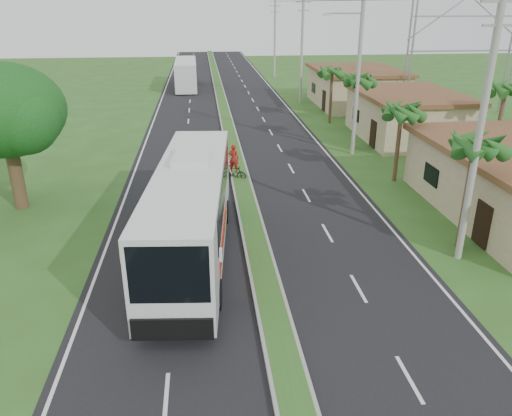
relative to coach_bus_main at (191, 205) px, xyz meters
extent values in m
plane|color=#30541E|center=(2.80, -3.55, -2.31)|extent=(180.00, 180.00, 0.00)
cube|color=black|center=(2.80, 16.45, -2.30)|extent=(14.00, 160.00, 0.02)
cube|color=gray|center=(2.80, 16.45, -2.21)|extent=(1.20, 160.00, 0.17)
cube|color=#30541E|center=(2.80, 16.45, -2.12)|extent=(0.95, 160.00, 0.02)
cube|color=silver|center=(-3.90, 16.45, -2.31)|extent=(0.12, 160.00, 0.01)
cube|color=silver|center=(9.50, 16.45, -2.31)|extent=(0.12, 160.00, 0.01)
cube|color=tan|center=(16.80, 18.45, -0.63)|extent=(7.00, 10.00, 3.35)
cube|color=#57311F|center=(16.80, 18.45, 1.20)|extent=(7.60, 10.60, 0.32)
cube|color=tan|center=(16.80, 32.45, -0.56)|extent=(8.00, 11.00, 3.50)
cube|color=#57311F|center=(16.80, 32.45, 1.35)|extent=(8.60, 11.60, 0.32)
cylinder|color=#473321|center=(11.80, -0.55, 0.19)|extent=(0.26, 0.26, 5.00)
cylinder|color=#473321|center=(12.20, 8.45, -0.01)|extent=(0.26, 0.26, 4.60)
cylinder|color=#473321|center=(11.60, 15.45, 0.39)|extent=(0.26, 0.26, 5.40)
cylinder|color=#473321|center=(12.10, 24.45, 0.09)|extent=(0.26, 0.26, 4.80)
cylinder|color=#473321|center=(20.30, 11.45, 0.29)|extent=(0.26, 0.26, 5.20)
cylinder|color=#473321|center=(-9.20, 6.45, -0.31)|extent=(0.70, 0.70, 4.00)
ellipsoid|color=#134212|center=(-9.20, 6.45, 2.89)|extent=(6.00, 6.00, 4.68)
sphere|color=#134212|center=(-8.00, 5.45, 2.59)|extent=(3.40, 3.40, 3.40)
cylinder|color=gray|center=(11.30, -1.55, 3.19)|extent=(0.28, 0.28, 11.00)
cube|color=gray|center=(11.30, -1.55, 7.89)|extent=(1.60, 0.12, 0.12)
cube|color=gray|center=(11.30, -1.55, 7.09)|extent=(1.20, 0.10, 0.10)
cylinder|color=gray|center=(11.30, 14.45, 3.69)|extent=(0.28, 0.28, 12.00)
cube|color=gray|center=(10.10, 14.45, 7.19)|extent=(2.40, 0.10, 0.10)
cylinder|color=gray|center=(11.30, 34.45, 3.19)|extent=(0.28, 0.28, 11.00)
cube|color=gray|center=(11.30, 34.45, 7.89)|extent=(1.60, 0.12, 0.12)
cube|color=gray|center=(11.30, 34.45, 7.09)|extent=(1.20, 0.10, 0.10)
cylinder|color=gray|center=(11.30, 54.45, 2.94)|extent=(0.28, 0.28, 10.50)
cube|color=gray|center=(11.30, 54.45, 7.39)|extent=(1.60, 0.12, 0.12)
cube|color=gray|center=(11.30, 54.45, 6.59)|extent=(1.20, 0.10, 0.10)
cylinder|color=gray|center=(19.80, 25.95, 3.69)|extent=(0.18, 0.18, 12.00)
cylinder|color=gray|center=(19.80, 26.95, 3.69)|extent=(0.18, 0.18, 12.00)
cylinder|color=gray|center=(29.80, 26.95, 3.69)|extent=(0.18, 0.18, 12.00)
cube|color=gray|center=(24.80, 26.45, 3.69)|extent=(10.00, 0.14, 0.14)
cube|color=gray|center=(24.80, 26.45, 6.69)|extent=(10.00, 0.14, 0.14)
cube|color=silver|center=(-0.01, -0.06, -0.12)|extent=(3.82, 13.18, 3.41)
cube|color=black|center=(0.05, 0.58, 0.63)|extent=(3.64, 10.59, 1.36)
cube|color=black|center=(-0.56, -6.48, 0.43)|extent=(2.44, 0.35, 1.91)
cube|color=red|center=(-0.12, -1.36, -0.80)|extent=(3.23, 5.85, 0.60)
cube|color=orange|center=(0.02, 0.26, -1.07)|extent=(3.03, 3.47, 0.27)
cube|color=silver|center=(0.11, 1.23, 1.74)|extent=(1.73, 2.72, 0.30)
cylinder|color=black|center=(-1.58, -4.06, -1.75)|extent=(0.44, 1.15, 1.13)
cylinder|color=black|center=(0.86, -4.27, -1.75)|extent=(0.44, 1.15, 1.13)
cylinder|color=black|center=(-0.93, 3.49, -1.75)|extent=(0.44, 1.15, 1.13)
cylinder|color=black|center=(1.51, 3.28, -1.75)|extent=(0.44, 1.15, 1.13)
cube|color=silver|center=(-1.24, 46.09, -0.52)|extent=(2.72, 11.79, 3.27)
cube|color=black|center=(-1.25, 46.60, 0.46)|extent=(2.73, 8.73, 1.11)
cube|color=orange|center=(-1.23, 45.06, -1.14)|extent=(2.68, 5.66, 0.36)
cylinder|color=black|center=(-2.30, 41.21, -1.82)|extent=(0.32, 0.99, 0.98)
cylinder|color=black|center=(-0.05, 41.24, -1.82)|extent=(0.32, 0.99, 0.98)
cylinder|color=black|center=(-2.43, 50.42, -1.82)|extent=(0.32, 0.99, 0.98)
cylinder|color=black|center=(-0.18, 50.45, -1.82)|extent=(0.32, 0.99, 0.98)
imported|color=black|center=(2.40, 9.54, -1.84)|extent=(1.61, 1.02, 0.94)
imported|color=maroon|center=(2.40, 9.54, -0.89)|extent=(0.74, 0.63, 1.73)
camera|label=1|loc=(0.62, -19.51, 7.85)|focal=35.00mm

